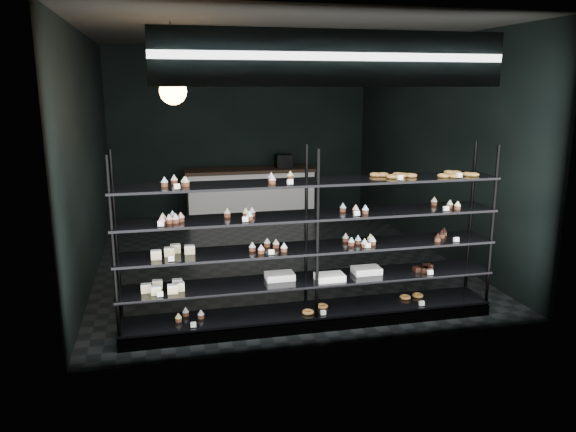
% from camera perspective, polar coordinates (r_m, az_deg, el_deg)
% --- Properties ---
extents(room, '(5.01, 6.01, 3.20)m').
position_cam_1_polar(room, '(8.11, -1.67, 6.67)').
color(room, black).
rests_on(room, ground).
extents(display_shelf, '(4.00, 0.50, 1.91)m').
position_cam_1_polar(display_shelf, '(5.95, 2.09, -5.31)').
color(display_shelf, black).
rests_on(display_shelf, room).
extents(signage, '(3.30, 0.05, 0.50)m').
position_cam_1_polar(signage, '(5.23, 4.92, 15.70)').
color(signage, '#0B1638').
rests_on(signage, room).
extents(pendant_lamp, '(0.30, 0.30, 0.88)m').
position_cam_1_polar(pendant_lamp, '(6.45, -11.60, 12.33)').
color(pendant_lamp, black).
rests_on(pendant_lamp, room).
extents(service_counter, '(2.46, 0.65, 1.23)m').
position_cam_1_polar(service_counter, '(10.72, -3.79, 2.31)').
color(service_counter, silver).
rests_on(service_counter, room).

